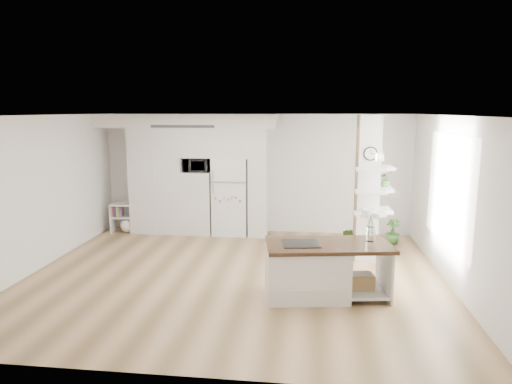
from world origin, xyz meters
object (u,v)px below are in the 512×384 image
bookshelf (125,220)px  floor_plant_a (346,241)px  kitchen_island (314,269)px  refrigerator (231,196)px

bookshelf → floor_plant_a: bookshelf is taller
kitchen_island → bookshelf: size_ratio=2.94×
kitchen_island → floor_plant_a: size_ratio=3.70×
bookshelf → refrigerator: bearing=0.0°
refrigerator → bookshelf: (-2.45, -0.18, -0.58)m
refrigerator → kitchen_island: bearing=-61.3°
refrigerator → kitchen_island: refrigerator is taller
bookshelf → floor_plant_a: 5.05m
kitchen_island → bookshelf: bearing=134.3°
kitchen_island → floor_plant_a: 2.23m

